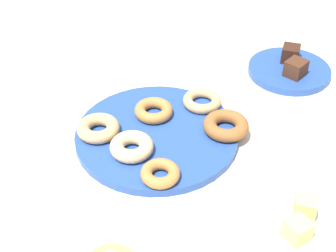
% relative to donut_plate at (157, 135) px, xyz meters
% --- Properties ---
extents(ground_plane, '(2.40, 2.40, 0.00)m').
position_rel_donut_plate_xyz_m(ground_plane, '(0.00, 0.00, -0.01)').
color(ground_plane, beige).
extents(donut_plate, '(0.34, 0.34, 0.02)m').
position_rel_donut_plate_xyz_m(donut_plate, '(0.00, 0.00, 0.00)').
color(donut_plate, '#284C9E').
rests_on(donut_plate, ground_plane).
extents(donut_0, '(0.10, 0.10, 0.03)m').
position_rel_donut_plate_xyz_m(donut_0, '(-0.09, 0.11, 0.02)').
color(donut_0, '#995B2D').
rests_on(donut_0, donut_plate).
extents(donut_1, '(0.11, 0.11, 0.03)m').
position_rel_donut_plate_xyz_m(donut_1, '(0.08, -0.09, 0.02)').
color(donut_1, tan).
rests_on(donut_1, donut_plate).
extents(donut_2, '(0.12, 0.12, 0.02)m').
position_rel_donut_plate_xyz_m(donut_2, '(-0.04, -0.04, 0.02)').
color(donut_2, '#BC7A3D').
rests_on(donut_2, donut_plate).
extents(donut_3, '(0.10, 0.10, 0.02)m').
position_rel_donut_plate_xyz_m(donut_3, '(0.10, 0.09, 0.02)').
color(donut_3, '#BC7A3D').
rests_on(donut_3, donut_plate).
extents(donut_4, '(0.09, 0.09, 0.02)m').
position_rel_donut_plate_xyz_m(donut_4, '(-0.14, 0.02, 0.02)').
color(donut_4, tan).
rests_on(donut_4, donut_plate).
extents(donut_5, '(0.11, 0.11, 0.03)m').
position_rel_donut_plate_xyz_m(donut_5, '(0.08, 0.00, 0.02)').
color(donut_5, '#EABC84').
rests_on(donut_5, donut_plate).
extents(cake_plate, '(0.20, 0.20, 0.02)m').
position_rel_donut_plate_xyz_m(cake_plate, '(-0.40, 0.11, 0.00)').
color(cake_plate, '#284C9E').
rests_on(cake_plate, ground_plane).
extents(brownie_near, '(0.06, 0.06, 0.04)m').
position_rel_donut_plate_xyz_m(brownie_near, '(-0.43, 0.09, 0.03)').
color(brownie_near, '#381E14').
rests_on(brownie_near, cake_plate).
extents(brownie_far, '(0.05, 0.05, 0.04)m').
position_rel_donut_plate_xyz_m(brownie_far, '(-0.37, 0.13, 0.03)').
color(brownie_far, '#472819').
rests_on(brownie_far, cake_plate).
extents(fruit_bowl, '(0.15, 0.15, 0.04)m').
position_rel_donut_plate_xyz_m(fruit_bowl, '(0.07, 0.35, 0.01)').
color(fruit_bowl, silver).
rests_on(fruit_bowl, ground_plane).
extents(melon_chunk_left, '(0.05, 0.05, 0.04)m').
position_rel_donut_plate_xyz_m(melon_chunk_left, '(0.05, 0.35, 0.05)').
color(melon_chunk_left, '#DBD67A').
rests_on(melon_chunk_left, fruit_bowl).
extents(melon_chunk_right, '(0.05, 0.05, 0.04)m').
position_rel_donut_plate_xyz_m(melon_chunk_right, '(0.10, 0.36, 0.05)').
color(melon_chunk_right, '#DBD67A').
rests_on(melon_chunk_right, fruit_bowl).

